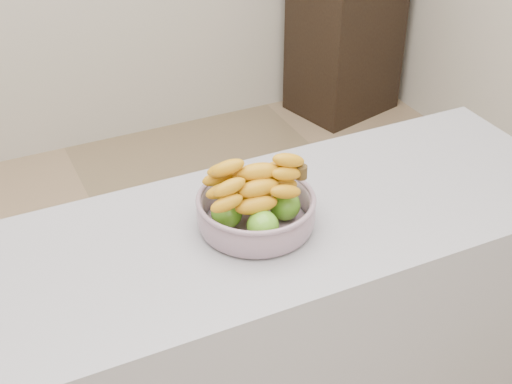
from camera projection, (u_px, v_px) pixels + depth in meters
counter at (220, 366)px, 1.97m from camera, size 2.00×0.60×0.90m
cabinet at (346, 29)px, 4.03m from camera, size 0.63×0.55×0.98m
fruit_bowl at (256, 207)px, 1.73m from camera, size 0.29×0.29×0.18m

